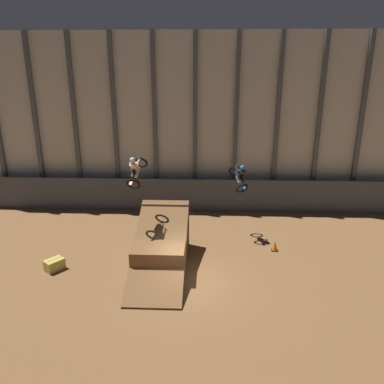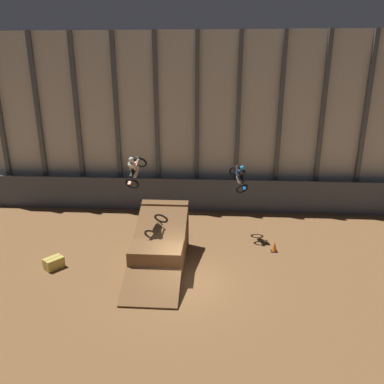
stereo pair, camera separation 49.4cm
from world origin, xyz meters
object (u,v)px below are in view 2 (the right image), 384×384
at_px(rider_bike_left_air, 135,170).
at_px(rider_bike_right_air, 239,177).
at_px(traffic_cone_near_ramp, 274,247).
at_px(hay_bale_trackside, 54,263).
at_px(dirt_ramp, 161,245).

height_order(rider_bike_left_air, rider_bike_right_air, rider_bike_left_air).
height_order(rider_bike_right_air, traffic_cone_near_ramp, rider_bike_right_air).
bearing_deg(rider_bike_left_air, rider_bike_right_air, 39.10).
bearing_deg(rider_bike_right_air, rider_bike_left_air, -170.90).
distance_m(traffic_cone_near_ramp, hay_bale_trackside, 11.60).
relative_size(rider_bike_right_air, hay_bale_trackside, 1.72).
xyz_separation_m(dirt_ramp, rider_bike_left_air, (-1.26, 0.41, 3.86)).
relative_size(dirt_ramp, traffic_cone_near_ramp, 10.78).
bearing_deg(hay_bale_trackside, dirt_ramp, 12.10).
distance_m(rider_bike_left_air, hay_bale_trackside, 6.22).
bearing_deg(rider_bike_right_air, dirt_ramp, -160.39).
xyz_separation_m(rider_bike_left_air, rider_bike_right_air, (5.35, 2.91, -1.08)).
xyz_separation_m(dirt_ramp, traffic_cone_near_ramp, (6.04, 1.43, -0.64)).
height_order(dirt_ramp, rider_bike_left_air, rider_bike_left_air).
relative_size(rider_bike_right_air, traffic_cone_near_ramp, 3.19).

